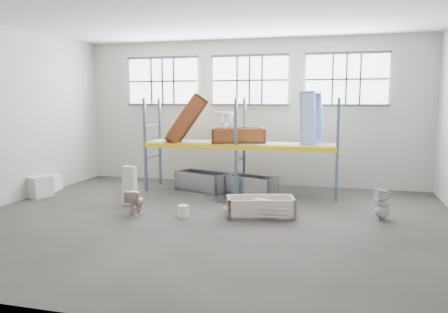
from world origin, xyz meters
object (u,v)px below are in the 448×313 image
(cistern_tall, at_px, (130,185))
(toilet_white, at_px, (382,204))
(blue_tub_upright, at_px, (311,118))
(carton_near, at_px, (38,186))
(toilet_beige, at_px, (135,202))
(bathtub_beige, at_px, (261,207))
(steel_tub_left, at_px, (202,181))
(bucket, at_px, (183,211))
(steel_tub_right, at_px, (252,185))
(rust_tub_flat, at_px, (238,135))

(cistern_tall, bearing_deg, toilet_white, 5.19)
(blue_tub_upright, relative_size, carton_near, 2.16)
(toilet_beige, relative_size, carton_near, 0.90)
(bathtub_beige, height_order, steel_tub_left, steel_tub_left)
(toilet_beige, height_order, toilet_white, toilet_white)
(bathtub_beige, height_order, carton_near, carton_near)
(cistern_tall, xyz_separation_m, carton_near, (-3.22, 0.23, -0.23))
(toilet_white, height_order, blue_tub_upright, blue_tub_upright)
(bucket, bearing_deg, steel_tub_right, 70.67)
(blue_tub_upright, relative_size, bucket, 5.05)
(cistern_tall, bearing_deg, toilet_beige, -52.20)
(rust_tub_flat, relative_size, carton_near, 2.27)
(toilet_beige, relative_size, blue_tub_upright, 0.42)
(toilet_beige, relative_size, toilet_white, 0.84)
(steel_tub_left, relative_size, blue_tub_upright, 1.04)
(toilet_white, distance_m, carton_near, 9.97)
(toilet_white, height_order, carton_near, toilet_white)
(bathtub_beige, height_order, bucket, bathtub_beige)
(cistern_tall, bearing_deg, steel_tub_right, 40.53)
(steel_tub_right, height_order, carton_near, carton_near)
(blue_tub_upright, bearing_deg, carton_near, -163.87)
(bathtub_beige, bearing_deg, bucket, -177.86)
(toilet_beige, distance_m, cistern_tall, 1.14)
(toilet_white, relative_size, steel_tub_right, 0.52)
(toilet_beige, xyz_separation_m, toilet_white, (6.13, 1.09, 0.07))
(steel_tub_left, distance_m, blue_tub_upright, 4.02)
(toilet_beige, relative_size, steel_tub_left, 0.40)
(steel_tub_left, relative_size, carton_near, 2.26)
(cistern_tall, relative_size, bucket, 3.47)
(carton_near, bearing_deg, bucket, -12.51)
(toilet_white, distance_m, steel_tub_left, 5.81)
(steel_tub_right, bearing_deg, blue_tub_upright, 8.85)
(toilet_beige, bearing_deg, steel_tub_right, -132.52)
(bathtub_beige, relative_size, bucket, 5.34)
(toilet_beige, distance_m, steel_tub_left, 3.38)
(rust_tub_flat, relative_size, blue_tub_upright, 1.05)
(cistern_tall, height_order, steel_tub_left, cistern_tall)
(cistern_tall, relative_size, steel_tub_left, 0.66)
(bathtub_beige, relative_size, rust_tub_flat, 1.01)
(toilet_white, xyz_separation_m, carton_near, (-9.97, 0.07, -0.08))
(bathtub_beige, relative_size, toilet_beige, 2.54)
(toilet_white, bearing_deg, bucket, -99.26)
(bucket, bearing_deg, bathtub_beige, 18.08)
(blue_tub_upright, bearing_deg, steel_tub_left, -176.91)
(toilet_white, relative_size, rust_tub_flat, 0.48)
(cistern_tall, height_order, toilet_white, cistern_tall)
(toilet_beige, height_order, rust_tub_flat, rust_tub_flat)
(cistern_tall, xyz_separation_m, rust_tub_flat, (2.57, 2.44, 1.27))
(blue_tub_upright, height_order, carton_near, blue_tub_upright)
(bathtub_beige, xyz_separation_m, steel_tub_right, (-0.74, 2.59, 0.03))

